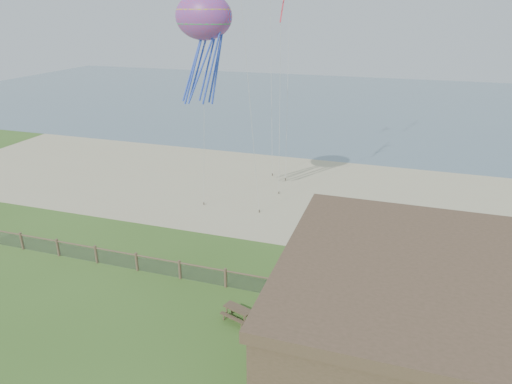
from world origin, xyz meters
TOP-DOWN VIEW (x-y plane):
  - ground at (0.00, 0.00)m, footprint 160.00×160.00m
  - sand_beach at (0.00, 22.00)m, footprint 72.00×20.00m
  - ocean at (0.00, 66.00)m, footprint 160.00×68.00m
  - chainlink_fence at (0.00, 6.00)m, footprint 36.20×0.20m
  - motel at (13.00, -1.00)m, footprint 15.00×10.00m
  - motel_deck at (13.00, 5.00)m, footprint 15.00×2.00m
  - picnic_table at (1.75, 3.31)m, footprint 1.82×1.59m
  - octopus_kite at (-4.25, 13.85)m, footprint 3.85×2.81m

SIDE VIEW (x-z plane):
  - ground at x=0.00m, z-range 0.00..0.00m
  - ocean at x=0.00m, z-range -0.01..0.01m
  - sand_beach at x=0.00m, z-range -0.01..0.01m
  - motel_deck at x=13.00m, z-range 0.00..0.50m
  - picnic_table at x=1.75m, z-range 0.00..0.65m
  - chainlink_fence at x=0.00m, z-range -0.07..1.18m
  - motel at x=13.00m, z-range 0.00..7.00m
  - octopus_kite at x=-4.25m, z-range 9.14..16.79m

